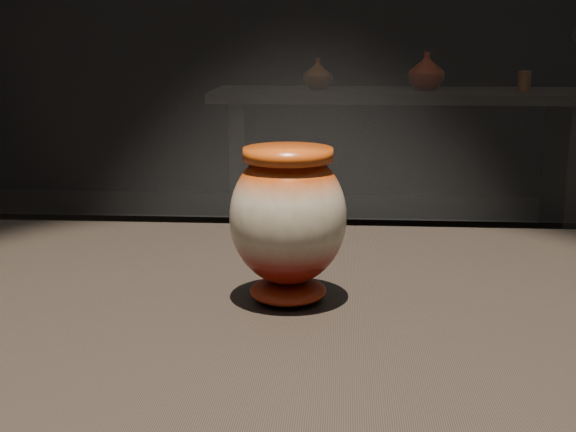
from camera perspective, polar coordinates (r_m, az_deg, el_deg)
name	(u,v)px	position (r m, az deg, el deg)	size (l,w,h in m)	color
main_vase	(288,219)	(0.95, 0.00, -0.20)	(0.15, 0.15, 0.19)	maroon
back_shelf	(401,140)	(4.33, 8.05, 5.36)	(2.00, 0.60, 0.90)	black
back_vase_left	(318,74)	(4.30, 2.11, 10.06)	(0.16, 0.16, 0.16)	brown
back_vase_mid	(426,71)	(4.35, 9.82, 10.13)	(0.19, 0.19, 0.20)	maroon
back_vase_right	(524,81)	(4.33, 16.46, 9.18)	(0.06, 0.06, 0.11)	brown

